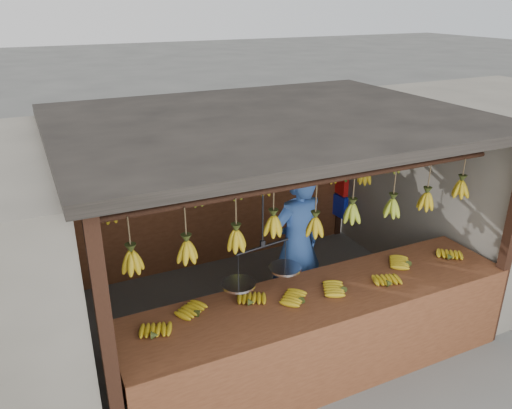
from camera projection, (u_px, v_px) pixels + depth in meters
ground at (267, 313)px, 6.00m from camera, size 80.00×80.00×0.00m
stall at (255, 148)px, 5.52m from camera, size 4.30×3.30×2.40m
neighbor_right at (497, 180)px, 6.99m from camera, size 3.00×3.00×2.30m
counter at (330, 317)px, 4.71m from camera, size 3.94×0.90×0.96m
hanging_bananas at (268, 186)px, 5.38m from camera, size 3.58×2.25×0.39m
balance_scale at (262, 272)px, 4.47m from camera, size 0.80×0.37×0.83m
vendor at (297, 246)px, 5.60m from camera, size 0.73×0.52×1.86m
bag_bundles at (342, 178)px, 7.51m from camera, size 0.08×0.26×1.21m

